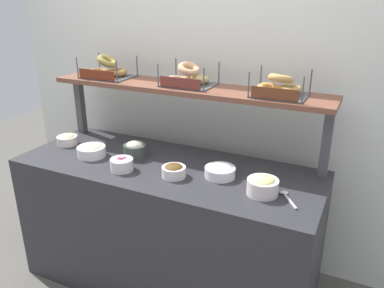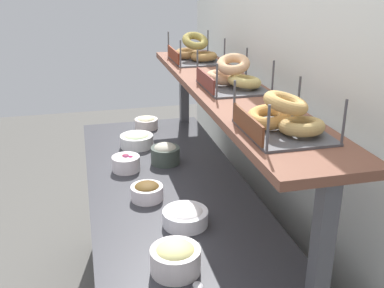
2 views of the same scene
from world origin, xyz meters
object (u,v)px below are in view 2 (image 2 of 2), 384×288
Objects in this scene: bowl_potato_salad at (146,122)px; bagel_basket_sesame at (283,119)px; bowl_tuna_salad at (165,153)px; bowl_beet_salad at (126,163)px; bowl_egg_salad at (175,258)px; bowl_chocolate_spread at (147,191)px; bagel_basket_plain at (232,77)px; bowl_cream_cheese at (186,216)px; bagel_basket_everything at (194,52)px; bowl_scallion_spread at (137,140)px.

bagel_basket_sesame is (1.36, 0.24, 0.44)m from bowl_potato_salad.
bowl_tuna_salad reaches higher than bowl_beet_salad.
bowl_egg_salad is 0.54× the size of bagel_basket_sesame.
bowl_chocolate_spread is (0.89, -0.13, 0.00)m from bowl_potato_salad.
bowl_chocolate_spread is at bearing -75.76° from bagel_basket_plain.
bowl_tuna_salad is at bearing 1.62° from bowl_potato_salad.
bagel_basket_plain is at bearing 18.32° from bowl_potato_salad.
bowl_cream_cheese is (1.12, -0.01, -0.00)m from bowl_potato_salad.
bagel_basket_sesame is (-0.04, 0.35, 0.43)m from bowl_egg_salad.
bagel_basket_plain is 1.04× the size of bagel_basket_sesame.
bowl_potato_salad is 0.80× the size of bowl_cream_cheese.
bagel_basket_everything is 1.05× the size of bagel_basket_plain.
bowl_beet_salad is at bearing -78.85° from bowl_tuna_salad.
bowl_scallion_spread reaches higher than bowl_chocolate_spread.
bowl_scallion_spread reaches higher than bowl_beet_salad.
bowl_potato_salad is 1.12m from bowl_cream_cheese.
bagel_basket_everything is at bearing 163.34° from bowl_egg_salad.
bowl_tuna_salad is 0.83× the size of bowl_cream_cheese.
bowl_egg_salad is at bearing -16.66° from bagel_basket_everything.
bagel_basket_everything reaches higher than bowl_egg_salad.
bagel_basket_everything is (-0.94, 0.26, 0.44)m from bowl_cream_cheese.
bowl_scallion_spread is 0.76m from bagel_basket_plain.
bagel_basket_plain is at bearing 140.39° from bowl_cream_cheese.
bowl_tuna_salad is 0.46× the size of bagel_basket_plain.
bowl_cream_cheese is at bearing -2.80° from bowl_tuna_salad.
bowl_cream_cheese is 0.55× the size of bagel_basket_plain.
bowl_chocolate_spread is at bearing -8.20° from bowl_potato_salad.
bagel_basket_sesame is (1.07, 0.33, 0.44)m from bowl_scallion_spread.
bowl_potato_salad is at bearing 179.31° from bowl_cream_cheese.
bagel_basket_plain is (-0.33, 0.28, 0.44)m from bowl_cream_cheese.
bowl_potato_salad is 0.90m from bowl_chocolate_spread.
bowl_potato_salad is 1.45m from bagel_basket_sesame.
bowl_potato_salad is at bearing 171.80° from bowl_chocolate_spread.
bowl_cream_cheese is 0.57m from bowl_beet_salad.
bowl_tuna_salad is 0.20m from bowl_beet_salad.
bowl_beet_salad is at bearing -17.50° from bowl_potato_salad.
bowl_beet_salad is at bearing -175.07° from bowl_egg_salad.
bowl_egg_salad is at bearing -84.27° from bagel_basket_sesame.
bowl_cream_cheese is 0.29m from bowl_egg_salad.
bowl_beet_salad is 0.43× the size of bagel_basket_plain.
bagel_basket_everything reaches higher than bowl_chocolate_spread.
bowl_cream_cheese is 0.56m from bagel_basket_sesame.
bowl_chocolate_spread is 0.50m from bowl_egg_salad.
bowl_tuna_salad is at bearing -135.73° from bagel_basket_plain.
bowl_cream_cheese is 1.07× the size of bowl_egg_salad.
bowl_tuna_salad is 0.48× the size of bagel_basket_sesame.
bowl_potato_salad is 0.60m from bowl_beet_salad.
bowl_cream_cheese is 0.57× the size of bagel_basket_sesame.
bagel_basket_sesame reaches higher than bowl_beet_salad.
bowl_egg_salad reaches higher than bowl_scallion_spread.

